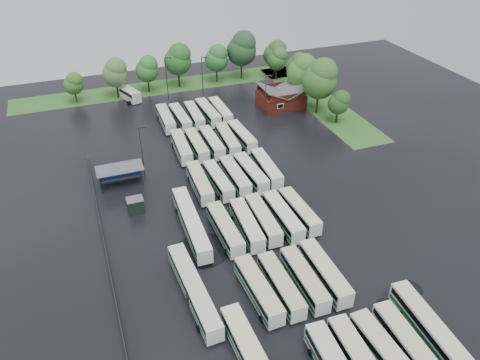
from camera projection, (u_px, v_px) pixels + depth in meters
name	position (u px, v px, depth m)	size (l,w,h in m)	color
ground	(255.00, 235.00, 72.67)	(160.00, 160.00, 0.00)	black
brick_building	(281.00, 99.00, 112.18)	(10.07, 8.60, 5.39)	maroon
wash_shed	(120.00, 170.00, 83.24)	(8.20, 4.20, 3.58)	#2D2D30
utility_hut	(136.00, 205.00, 77.07)	(2.70, 2.20, 2.62)	black
grass_strip_north	(170.00, 86.00, 124.01)	(80.00, 10.00, 0.01)	#2B6020
grass_strip_east	(317.00, 100.00, 116.15)	(10.00, 50.00, 0.01)	#2B6020
west_fence	(102.00, 234.00, 72.11)	(0.10, 50.00, 1.20)	#2D2D30
bus_r0c3	(386.00, 355.00, 52.62)	(2.82, 11.39, 3.15)	silver
bus_r0c4	(407.00, 344.00, 53.84)	(2.69, 11.16, 3.09)	silver
bus_r1c0	(258.00, 290.00, 60.90)	(2.80, 11.22, 3.10)	silver
bus_r1c1	(281.00, 285.00, 61.62)	(2.34, 10.81, 3.01)	silver
bus_r1c2	(304.00, 279.00, 62.57)	(2.44, 10.93, 3.03)	silver
bus_r1c3	(325.00, 272.00, 63.53)	(2.53, 11.35, 3.15)	silver
bus_r2c0	(225.00, 229.00, 71.35)	(2.55, 11.24, 3.12)	silver
bus_r2c1	(247.00, 225.00, 72.25)	(2.90, 11.15, 3.07)	silver
bus_r2c2	(263.00, 219.00, 73.35)	(2.73, 11.18, 3.09)	silver
bus_r2c3	(283.00, 216.00, 73.94)	(2.45, 11.24, 3.12)	silver
bus_r2c4	(299.00, 211.00, 75.21)	(2.61, 10.78, 2.98)	silver
bus_r3c0	(200.00, 182.00, 82.06)	(2.71, 11.21, 3.10)	silver
bus_r3c1	(218.00, 180.00, 82.74)	(2.69, 10.81, 2.99)	silver
bus_r3c2	(235.00, 176.00, 83.92)	(2.46, 11.02, 3.06)	silver
bus_r3c3	(251.00, 173.00, 84.77)	(2.87, 11.22, 3.10)	silver
bus_r3c4	(266.00, 168.00, 86.04)	(2.78, 11.21, 3.10)	silver
bus_r4c0	(181.00, 147.00, 92.87)	(2.79, 11.06, 3.05)	silver
bus_r4c1	(197.00, 145.00, 93.55)	(2.34, 10.77, 3.00)	silver
bus_r4c2	(212.00, 142.00, 94.39)	(2.34, 10.88, 3.03)	silver
bus_r4c3	(228.00, 140.00, 95.31)	(2.89, 11.25, 3.10)	silver
bus_r4c4	(242.00, 136.00, 96.64)	(2.79, 11.00, 3.04)	silver
bus_r5c0	(166.00, 119.00, 103.53)	(2.59, 11.05, 3.06)	silver
bus_r5c1	(180.00, 117.00, 104.12)	(2.67, 10.87, 3.01)	silver
bus_r5c2	(194.00, 115.00, 105.11)	(2.55, 10.78, 2.98)	silver
bus_r5c3	(208.00, 113.00, 106.06)	(2.86, 11.41, 3.15)	silver
bus_r5c4	(220.00, 111.00, 106.89)	(2.40, 11.08, 3.08)	silver
artic_bus_west_b	(191.00, 223.00, 72.53)	(2.84, 16.83, 3.11)	silver
artic_bus_west_c	(194.00, 290.00, 60.95)	(3.07, 16.34, 3.02)	silver
artic_bus_east	(438.00, 338.00, 54.51)	(3.17, 16.59, 3.06)	silver
minibus	(130.00, 94.00, 115.12)	(4.59, 7.06, 2.89)	beige
tree_north_0	(74.00, 83.00, 112.15)	(4.73, 4.72, 7.82)	#3C2E1C
tree_north_1	(115.00, 72.00, 113.95)	(6.20, 6.20, 10.27)	black
tree_north_2	(147.00, 69.00, 117.21)	(5.81, 5.81, 9.63)	black
tree_north_3	(178.00, 59.00, 119.39)	(7.03, 7.03, 11.64)	#31231A
tree_north_4	(217.00, 58.00, 122.78)	(6.22, 6.22, 10.29)	black
tree_north_5	(242.00, 48.00, 123.86)	(7.89, 7.89, 13.07)	#322619
tree_north_6	(276.00, 53.00, 126.19)	(6.16, 6.16, 10.20)	black
tree_east_0	(339.00, 102.00, 102.93)	(4.71, 4.70, 7.78)	black
tree_east_1	(321.00, 78.00, 105.26)	(8.01, 8.01, 13.27)	#392A19
tree_east_2	(302.00, 71.00, 112.30)	(7.05, 7.05, 11.67)	black
tree_east_3	(298.00, 65.00, 120.05)	(5.61, 5.61, 9.30)	#3C2C1B
tree_east_4	(278.00, 59.00, 124.99)	(5.39, 5.39, 8.93)	#322314
lamp_post_ne	(266.00, 93.00, 105.25)	(1.52, 0.30, 9.89)	#2D2D30
lamp_post_nw	(142.00, 148.00, 83.98)	(1.55, 0.30, 10.04)	#2D2D30
lamp_post_back_w	(167.00, 76.00, 113.15)	(1.65, 0.32, 10.68)	#2D2D30
lamp_post_back_e	(203.00, 75.00, 113.99)	(1.61, 0.31, 10.47)	#2D2D30
puddle_0	(331.00, 349.00, 55.28)	(4.54, 4.54, 0.01)	black
puddle_1	(388.00, 307.00, 60.63)	(3.13, 3.13, 0.01)	black
puddle_2	(203.00, 250.00, 69.80)	(8.12, 8.12, 0.01)	black
puddle_3	(287.00, 234.00, 72.94)	(3.00, 3.00, 0.01)	black
puddle_4	(409.00, 290.00, 63.21)	(3.61, 3.61, 0.01)	black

